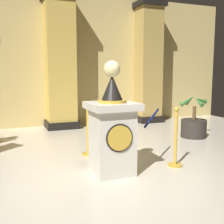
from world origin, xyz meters
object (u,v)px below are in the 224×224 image
pedestal_clock (112,130)px  potted_palm_right (194,126)px  stanchion_near (176,146)px  stanchion_far (88,137)px

pedestal_clock → potted_palm_right: size_ratio=1.66×
stanchion_near → stanchion_far: bearing=135.4°
pedestal_clock → potted_palm_right: 3.16m
stanchion_far → potted_palm_right: 2.82m
pedestal_clock → stanchion_far: (-0.07, 1.07, -0.33)m
stanchion_near → stanchion_far: (-1.16, 1.14, 0.00)m
potted_palm_right → stanchion_far: bearing=-169.7°
stanchion_near → stanchion_far: stanchion_far is taller
pedestal_clock → stanchion_near: 1.14m
stanchion_near → potted_palm_right: size_ratio=0.96×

